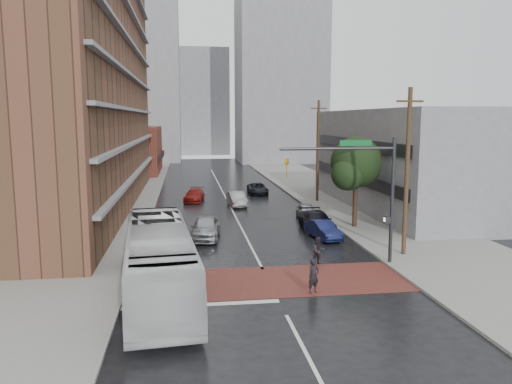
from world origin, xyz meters
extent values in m
plane|color=black|center=(0.00, 0.00, 0.00)|extent=(160.00, 160.00, 0.00)
cube|color=maroon|center=(0.00, 0.50, 0.01)|extent=(14.00, 5.00, 0.02)
cube|color=gray|center=(-11.50, 25.00, 0.07)|extent=(9.00, 90.00, 0.15)
cube|color=gray|center=(11.50, 25.00, 0.07)|extent=(9.00, 90.00, 0.15)
cube|color=brown|center=(-14.00, 24.00, 14.00)|extent=(10.00, 44.00, 28.00)
cube|color=brown|center=(-12.00, 54.00, 3.50)|extent=(8.00, 16.00, 7.00)
cube|color=gray|center=(16.50, 20.00, 4.50)|extent=(11.00, 26.00, 9.00)
cube|color=gray|center=(-14.00, 78.00, 16.00)|extent=(18.00, 16.00, 32.00)
cube|color=gray|center=(14.00, 72.00, 18.00)|extent=(16.00, 14.00, 36.00)
cube|color=gray|center=(0.00, 95.00, 12.00)|extent=(12.00, 10.00, 24.00)
cylinder|color=#332319|center=(8.50, 12.00, 2.00)|extent=(0.36, 0.36, 4.00)
sphere|color=black|center=(8.50, 12.00, 5.00)|extent=(3.80, 3.80, 3.80)
sphere|color=black|center=(7.60, 11.20, 4.20)|extent=(2.40, 2.40, 2.40)
sphere|color=black|center=(9.30, 12.80, 4.40)|extent=(2.60, 2.60, 2.60)
cylinder|color=#2D2D33|center=(7.30, 2.50, 3.60)|extent=(0.20, 0.20, 7.20)
cylinder|color=#2D2D33|center=(4.10, 2.50, 6.60)|extent=(6.40, 0.16, 0.16)
imported|color=gold|center=(1.30, 2.50, 5.60)|extent=(0.20, 0.16, 1.00)
cube|color=#0C5926|center=(5.10, 2.50, 6.90)|extent=(1.80, 0.05, 0.30)
cube|color=#2D2D33|center=(7.05, 2.50, 2.60)|extent=(0.30, 0.30, 0.35)
cylinder|color=#473321|center=(8.80, 4.00, 5.00)|extent=(0.26, 0.26, 10.00)
cube|color=#473321|center=(8.80, 4.00, 9.20)|extent=(1.60, 0.12, 0.12)
cylinder|color=#473321|center=(8.80, 24.00, 5.00)|extent=(0.26, 0.26, 10.00)
cube|color=#473321|center=(8.80, 24.00, 9.20)|extent=(1.60, 0.12, 0.12)
imported|color=silver|center=(-5.37, -1.00, 1.71)|extent=(3.91, 12.46, 3.41)
imported|color=black|center=(1.81, -1.50, 0.84)|extent=(0.73, 0.62, 1.69)
imported|color=black|center=(3.27, 3.00, 0.80)|extent=(0.89, 0.76, 1.61)
imported|color=#A5A9AD|center=(-2.82, 10.10, 0.80)|extent=(2.46, 4.87, 1.59)
imported|color=#A8A9B0|center=(0.64, 22.73, 0.67)|extent=(1.75, 4.19, 1.35)
imported|color=maroon|center=(-3.30, 26.13, 0.61)|extent=(2.40, 4.46, 1.23)
imported|color=black|center=(3.69, 30.06, 0.61)|extent=(2.07, 4.39, 1.21)
imported|color=#141A48|center=(5.22, 9.02, 0.62)|extent=(1.94, 3.93, 1.24)
imported|color=black|center=(5.43, 11.45, 0.71)|extent=(2.00, 4.88, 1.41)
imported|color=#A5A7AD|center=(5.77, 16.00, 0.61)|extent=(1.64, 3.68, 1.23)
camera|label=1|loc=(-4.06, -23.61, 8.20)|focal=35.00mm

